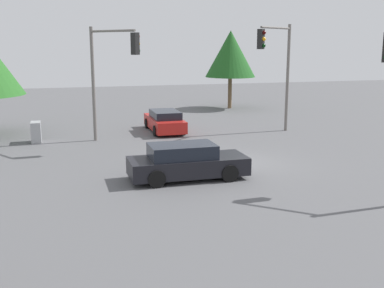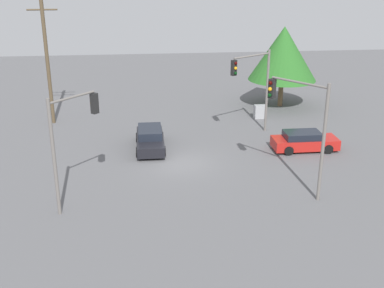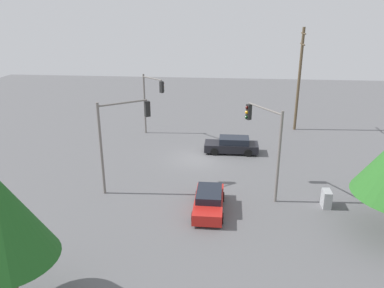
% 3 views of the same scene
% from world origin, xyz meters
% --- Properties ---
extents(ground_plane, '(80.00, 80.00, 0.00)m').
position_xyz_m(ground_plane, '(0.00, 0.00, 0.00)').
color(ground_plane, '#5B5B5E').
extents(sedan_dark, '(1.91, 4.62, 1.40)m').
position_xyz_m(sedan_dark, '(-1.78, 2.77, 0.68)').
color(sedan_dark, black).
rests_on(sedan_dark, ground_plane).
extents(sedan_red, '(4.33, 1.86, 1.29)m').
position_xyz_m(sedan_red, '(8.49, 1.36, 0.63)').
color(sedan_red, red).
rests_on(sedan_red, ground_plane).
extents(traffic_signal_cross, '(3.19, 2.19, 6.08)m').
position_xyz_m(traffic_signal_cross, '(5.71, 4.82, 4.16)').
color(traffic_signal_cross, slate).
rests_on(traffic_signal_cross, ground_plane).
extents(traffic_signal_aux, '(2.41, 3.02, 6.31)m').
position_xyz_m(traffic_signal_aux, '(6.01, -4.74, 4.31)').
color(traffic_signal_aux, slate).
rests_on(traffic_signal_aux, ground_plane).
extents(electrical_cabinet, '(0.98, 0.50, 1.11)m').
position_xyz_m(electrical_cabinet, '(7.25, 8.69, 0.55)').
color(electrical_cabinet, '#9EA0A3').
rests_on(electrical_cabinet, ground_plane).
extents(tree_left, '(4.02, 4.02, 6.21)m').
position_xyz_m(tree_left, '(17.44, -6.08, 4.37)').
color(tree_left, brown).
rests_on(tree_left, ground_plane).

